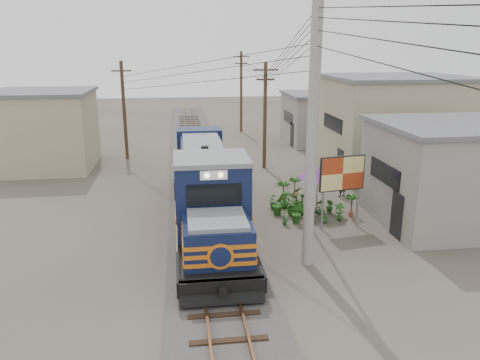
{
  "coord_description": "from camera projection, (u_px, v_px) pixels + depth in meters",
  "views": [
    {
      "loc": [
        -1.16,
        -16.3,
        8.01
      ],
      "look_at": [
        1.48,
        3.68,
        2.2
      ],
      "focal_mm": 35.0,
      "sensor_mm": 36.0,
      "label": 1
    }
  ],
  "objects": [
    {
      "name": "shophouse_front",
      "position": [
        457.0,
        173.0,
        21.54
      ],
      "size": [
        7.35,
        6.3,
        4.7
      ],
      "color": "gray",
      "rests_on": "ground"
    },
    {
      "name": "shophouse_mid",
      "position": [
        393.0,
        125.0,
        30.03
      ],
      "size": [
        8.4,
        7.35,
        6.2
      ],
      "color": "tan",
      "rests_on": "ground"
    },
    {
      "name": "ballast",
      "position": [
        201.0,
        186.0,
        27.4
      ],
      "size": [
        3.6,
        70.0,
        0.16
      ],
      "primitive_type": "cube",
      "color": "#595651",
      "rests_on": "ground"
    },
    {
      "name": "wooden_pole_left",
      "position": [
        124.0,
        108.0,
        33.39
      ],
      "size": [
        1.6,
        0.24,
        7.0
      ],
      "color": "#4C3826",
      "rests_on": "ground"
    },
    {
      "name": "power_lines",
      "position": [
        196.0,
        55.0,
        23.87
      ],
      "size": [
        9.65,
        19.0,
        3.3
      ],
      "color": "black",
      "rests_on": "ground"
    },
    {
      "name": "shophouse_back",
      "position": [
        323.0,
        118.0,
        39.65
      ],
      "size": [
        6.3,
        6.3,
        4.2
      ],
      "color": "gray",
      "rests_on": "ground"
    },
    {
      "name": "utility_pole_main",
      "position": [
        312.0,
        134.0,
        16.47
      ],
      "size": [
        0.4,
        0.4,
        10.0
      ],
      "color": "#9E9B93",
      "rests_on": "ground"
    },
    {
      "name": "locomotive",
      "position": [
        206.0,
        188.0,
        21.58
      ],
      "size": [
        2.86,
        15.55,
        3.85
      ],
      "color": "black",
      "rests_on": "ground"
    },
    {
      "name": "wooden_pole_far",
      "position": [
        241.0,
        90.0,
        44.08
      ],
      "size": [
        1.6,
        0.24,
        7.5
      ],
      "color": "#4C3826",
      "rests_on": "ground"
    },
    {
      "name": "track",
      "position": [
        201.0,
        183.0,
        27.35
      ],
      "size": [
        1.15,
        70.0,
        0.12
      ],
      "color": "#51331E",
      "rests_on": "ground"
    },
    {
      "name": "market_umbrella",
      "position": [
        318.0,
        173.0,
        22.83
      ],
      "size": [
        2.32,
        2.32,
        2.28
      ],
      "rotation": [
        0.0,
        0.0,
        -0.13
      ],
      "color": "black",
      "rests_on": "ground"
    },
    {
      "name": "shophouse_left",
      "position": [
        45.0,
        130.0,
        31.15
      ],
      "size": [
        6.3,
        6.3,
        5.2
      ],
      "color": "tan",
      "rests_on": "ground"
    },
    {
      "name": "plant_nursery",
      "position": [
        297.0,
        206.0,
        22.81
      ],
      "size": [
        3.43,
        2.94,
        1.13
      ],
      "color": "#25621C",
      "rests_on": "ground"
    },
    {
      "name": "wooden_pole_mid",
      "position": [
        265.0,
        114.0,
        30.77
      ],
      "size": [
        1.6,
        0.24,
        7.0
      ],
      "color": "#4C3826",
      "rests_on": "ground"
    },
    {
      "name": "ground",
      "position": [
        214.0,
        263.0,
        17.89
      ],
      "size": [
        120.0,
        120.0,
        0.0
      ],
      "primitive_type": "plane",
      "color": "#473F35",
      "rests_on": "ground"
    },
    {
      "name": "vendor",
      "position": [
        342.0,
        182.0,
        25.49
      ],
      "size": [
        0.72,
        0.65,
        1.65
      ],
      "primitive_type": "imported",
      "rotation": [
        0.0,
        0.0,
        3.7
      ],
      "color": "black",
      "rests_on": "ground"
    },
    {
      "name": "billboard",
      "position": [
        342.0,
        175.0,
        20.73
      ],
      "size": [
        2.15,
        0.5,
        3.35
      ],
      "rotation": [
        0.0,
        0.0,
        0.17
      ],
      "color": "#99999E",
      "rests_on": "ground"
    }
  ]
}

